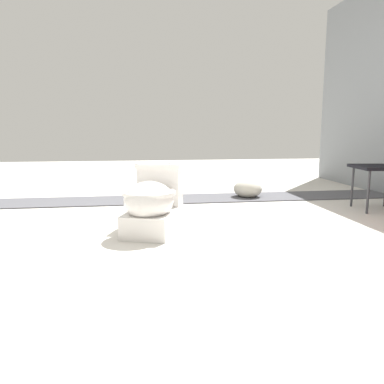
% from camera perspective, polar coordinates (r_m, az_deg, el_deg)
% --- Properties ---
extents(ground_plane, '(14.00, 14.00, 0.00)m').
position_cam_1_polar(ground_plane, '(2.90, -2.38, -6.00)').
color(ground_plane, beige).
extents(gravel_strip, '(0.56, 8.00, 0.01)m').
position_cam_1_polar(gravel_strip, '(4.27, 2.41, -0.95)').
color(gravel_strip, '#4C4C51').
rests_on(gravel_strip, ground).
extents(toilet, '(0.72, 0.55, 0.52)m').
position_cam_1_polar(toilet, '(2.86, -5.97, -1.72)').
color(toilet, white).
rests_on(toilet, ground).
extents(boulder_near, '(0.45, 0.44, 0.21)m').
position_cam_1_polar(boulder_near, '(4.36, 8.48, 0.48)').
color(boulder_near, '#ADA899').
rests_on(boulder_near, ground).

